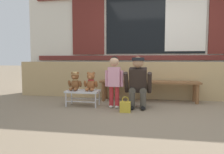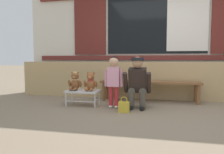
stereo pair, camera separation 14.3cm
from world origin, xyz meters
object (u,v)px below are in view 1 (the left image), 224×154
wooden_bench_long (149,84)px  handbag_on_ground (125,107)px  small_display_bench (83,92)px  teddy_bear_with_hat (75,81)px  child_standing (114,76)px  adult_crouching (138,82)px  teddy_bear_plain (91,82)px

wooden_bench_long → handbag_on_ground: 1.17m
wooden_bench_long → small_display_bench: 1.44m
teddy_bear_with_hat → handbag_on_ground: 1.17m
wooden_bench_long → handbag_on_ground: (-0.39, -1.06, -0.28)m
handbag_on_ground → wooden_bench_long: bearing=69.8°
child_standing → handbag_on_ground: bearing=-52.5°
small_display_bench → adult_crouching: bearing=0.2°
small_display_bench → teddy_bear_plain: 0.25m
wooden_bench_long → adult_crouching: size_ratio=2.21×
teddy_bear_plain → adult_crouching: (0.91, 0.00, 0.02)m
teddy_bear_plain → child_standing: bearing=-8.9°
wooden_bench_long → child_standing: 1.00m
child_standing → teddy_bear_with_hat: bearing=174.6°
teddy_bear_plain → adult_crouching: 0.91m
teddy_bear_with_hat → small_display_bench: bearing=-0.8°
teddy_bear_with_hat → adult_crouching: (1.23, 0.00, 0.01)m
teddy_bear_plain → adult_crouching: adult_crouching is taller
small_display_bench → child_standing: 0.71m
handbag_on_ground → child_standing: bearing=127.5°
child_standing → handbag_on_ground: (0.24, -0.31, -0.50)m
handbag_on_ground → small_display_bench: bearing=156.1°
teddy_bear_with_hat → teddy_bear_plain: 0.32m
handbag_on_ground → adult_crouching: bearing=62.6°
small_display_bench → teddy_bear_with_hat: bearing=179.2°
adult_crouching → handbag_on_ground: adult_crouching is taller
teddy_bear_plain → adult_crouching: bearing=0.2°
small_display_bench → handbag_on_ground: small_display_bench is taller
small_display_bench → teddy_bear_plain: teddy_bear_plain is taller
wooden_bench_long → small_display_bench: size_ratio=3.28×
wooden_bench_long → teddy_bear_plain: size_ratio=5.78×
teddy_bear_plain → child_standing: size_ratio=0.38×
child_standing → handbag_on_ground: size_ratio=3.52×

